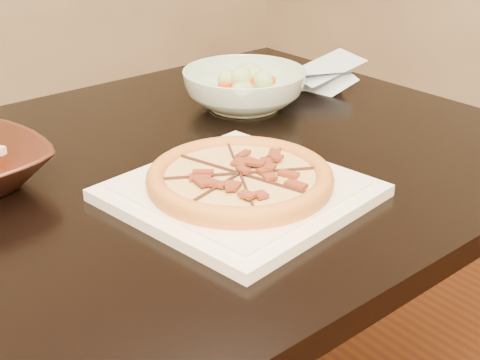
# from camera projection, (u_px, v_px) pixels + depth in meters

# --- Properties ---
(dining_table) EXTENTS (1.48, 0.98, 0.75)m
(dining_table) POSITION_uv_depth(u_px,v_px,m) (132.00, 229.00, 1.11)
(dining_table) COLOR black
(dining_table) RESTS_ON floor
(plate) EXTENTS (0.37, 0.37, 0.02)m
(plate) POSITION_uv_depth(u_px,v_px,m) (240.00, 192.00, 0.99)
(plate) COLOR white
(plate) RESTS_ON dining_table
(pizza) EXTENTS (0.28, 0.28, 0.03)m
(pizza) POSITION_uv_depth(u_px,v_px,m) (240.00, 178.00, 0.98)
(pizza) COLOR orange
(pizza) RESTS_ON plate
(salad_bowl) EXTENTS (0.25, 0.25, 0.08)m
(salad_bowl) POSITION_uv_depth(u_px,v_px,m) (244.00, 89.00, 1.35)
(salad_bowl) COLOR silver
(salad_bowl) RESTS_ON dining_table
(salad) EXTENTS (0.09, 0.13, 0.04)m
(salad) POSITION_uv_depth(u_px,v_px,m) (244.00, 62.00, 1.33)
(salad) COLOR #BEDD8B
(salad) RESTS_ON salad_bowl
(cling_film) EXTENTS (0.19, 0.17, 0.05)m
(cling_film) POSITION_uv_depth(u_px,v_px,m) (320.00, 77.00, 1.48)
(cling_film) COLOR white
(cling_film) RESTS_ON dining_table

